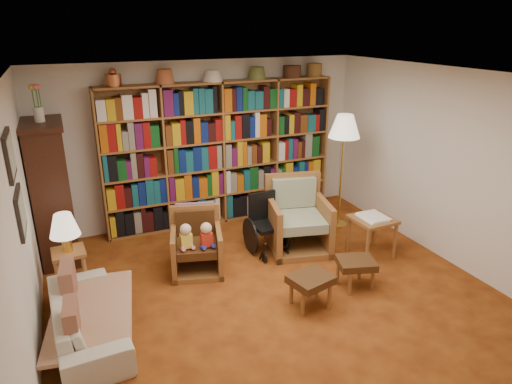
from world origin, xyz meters
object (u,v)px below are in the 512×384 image
side_table_papers (372,224)px  sofa (87,317)px  floor_lamp (344,131)px  armchair_leather (195,245)px  wheelchair (265,225)px  side_table_lamp (70,262)px  footstool_b (356,265)px  armchair_sage (295,221)px  footstool_a (311,282)px

side_table_papers → sofa: bearing=-175.2°
floor_lamp → side_table_papers: bearing=-98.0°
armchair_leather → wheelchair: 1.04m
side_table_lamp → side_table_papers: (3.78, -0.64, 0.08)m
footstool_b → wheelchair: bearing=114.4°
armchair_sage → footstool_b: 1.27m
wheelchair → footstool_b: bearing=-65.6°
armchair_sage → side_table_papers: bearing=-39.2°
wheelchair → side_table_papers: wheelchair is taller
footstool_b → side_table_lamp: bearing=158.4°
wheelchair → side_table_papers: bearing=-29.6°
wheelchair → footstool_a: 1.44m
sofa → side_table_papers: size_ratio=2.72×
side_table_lamp → side_table_papers: size_ratio=0.93×
side_table_lamp → floor_lamp: floor_lamp is taller
sofa → wheelchair: size_ratio=1.92×
sofa → floor_lamp: size_ratio=0.90×
side_table_lamp → armchair_sage: (2.96, 0.03, -0.01)m
side_table_lamp → sofa: bearing=-84.0°
sofa → armchair_sage: armchair_sage is taller
sofa → side_table_lamp: bearing=2.8°
armchair_leather → armchair_sage: size_ratio=0.81×
side_table_lamp → footstool_b: (3.12, -1.23, -0.09)m
armchair_sage → side_table_papers: 1.06m
armchair_leather → wheelchair: (1.04, 0.10, 0.04)m
side_table_papers → armchair_leather: bearing=165.1°
wheelchair → side_table_papers: 1.45m
armchair_leather → floor_lamp: (2.44, 0.40, 1.18)m
armchair_leather → side_table_papers: armchair_leather is taller
armchair_sage → wheelchair: size_ratio=1.22×
floor_lamp → footstool_a: bearing=-130.9°
sofa → side_table_lamp: side_table_lamp is taller
armchair_sage → wheelchair: 0.44m
side_table_lamp → footstool_b: side_table_lamp is taller
sofa → armchair_leather: armchair_leather is taller
sofa → side_table_papers: (3.68, 0.31, 0.23)m
armchair_leather → floor_lamp: size_ratio=0.46×
floor_lamp → footstool_a: 2.59m
armchair_sage → footstool_a: size_ratio=1.92×
armchair_leather → side_table_papers: (2.29, -0.61, 0.13)m
wheelchair → footstool_b: size_ratio=1.59×
sofa → footstool_b: (3.02, -0.28, 0.07)m
side_table_lamp → wheelchair: wheelchair is taller
footstool_a → armchair_leather: bearing=125.1°
side_table_lamp → footstool_b: bearing=-21.6°
footstool_a → footstool_b: 0.70m
wheelchair → footstool_a: bearing=-94.0°
floor_lamp → footstool_a: (-1.50, -1.73, -1.21)m
armchair_leather → footstool_a: size_ratio=1.55×
footstool_a → wheelchair: bearing=86.0°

